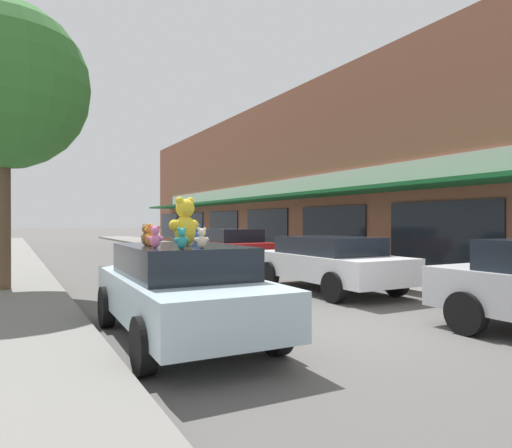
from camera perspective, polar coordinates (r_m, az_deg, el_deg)
The scene contains 14 objects.
ground_plane at distance 7.87m, azimuth 10.33°, elevation -12.77°, with size 260.00×260.00×0.00m, color #514F4C.
storefront_row at distance 27.95m, azimuth 14.98°, elevation 4.82°, with size 16.93×37.55×7.96m.
plush_art_car at distance 7.04m, azimuth -9.33°, elevation -7.94°, with size 2.06×4.40×1.42m.
teddy_bear_giant at distance 6.97m, azimuth -8.88°, elevation 0.25°, with size 0.55×0.39×0.73m.
teddy_bear_brown at distance 7.05m, azimuth -13.58°, elevation -1.34°, with size 0.18×0.25×0.32m.
teddy_bear_blue at distance 7.96m, azimuth -7.43°, elevation -1.16°, with size 0.21×0.22×0.32m.
teddy_bear_pink at distance 6.29m, azimuth -12.49°, elevation -1.61°, with size 0.23×0.19×0.31m.
teddy_bear_teal at distance 6.01m, azimuth -9.29°, elevation -1.81°, with size 0.21×0.13×0.28m.
teddy_bear_orange at distance 6.78m, azimuth -13.11°, elevation -1.39°, with size 0.20×0.24×0.33m.
teddy_bear_cream at distance 6.14m, azimuth -6.80°, elevation -1.78°, with size 0.21×0.14×0.28m.
teddy_bear_red at distance 7.53m, azimuth -13.25°, elevation -1.30°, with size 0.18×0.23×0.31m.
parked_car_far_center at distance 11.78m, azimuth 9.09°, elevation -4.63°, with size 2.07×4.45×1.39m.
parked_car_far_right at distance 17.16m, azimuth -3.78°, elevation -2.84°, with size 1.98×4.66×1.50m.
street_tree at distance 12.95m, azimuth -29.12°, elevation 14.85°, with size 4.03×4.03×6.92m.
Camera 1 is at (-4.80, -5.97, 1.78)m, focal length 32.00 mm.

